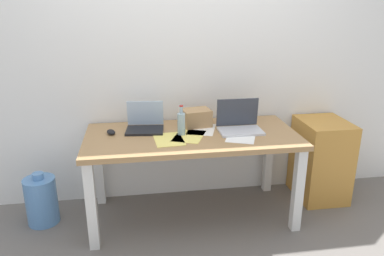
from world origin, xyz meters
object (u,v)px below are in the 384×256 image
cardboard_box (196,118)px  filing_cabinet (321,159)px  laptop_right (239,124)px  beer_bottle (181,123)px  desk (192,145)px  laptop_left (145,124)px  water_cooler_jug (42,200)px  computer_mouse (111,132)px

cardboard_box → filing_cabinet: 1.20m
laptop_right → cardboard_box: (-0.32, 0.17, 0.02)m
laptop_right → beer_bottle: laptop_right is taller
desk → laptop_left: (-0.36, 0.16, 0.14)m
desk → water_cooler_jug: size_ratio=3.79×
desk → laptop_left: bearing=156.3°
desk → computer_mouse: 0.64m
water_cooler_jug → filing_cabinet: filing_cabinet is taller
laptop_right → computer_mouse: laptop_right is taller
laptop_right → filing_cabinet: laptop_right is taller
cardboard_box → laptop_left: bearing=-175.3°
cardboard_box → filing_cabinet: (1.12, -0.04, -0.43)m
beer_bottle → computer_mouse: 0.55m
laptop_left → desk: bearing=-23.7°
beer_bottle → water_cooler_jug: bearing=176.1°
computer_mouse → water_cooler_jug: size_ratio=0.23×
desk → water_cooler_jug: bearing=176.3°
laptop_right → beer_bottle: (-0.47, -0.03, 0.04)m
water_cooler_jug → laptop_right: bearing=-1.8°
laptop_left → beer_bottle: (0.27, -0.16, 0.05)m
beer_bottle → filing_cabinet: beer_bottle is taller
desk → beer_bottle: bearing=179.1°
laptop_left → laptop_right: (0.74, -0.13, 0.01)m
beer_bottle → laptop_left: bearing=150.5°
computer_mouse → water_cooler_jug: (-0.58, -0.02, -0.54)m
cardboard_box → water_cooler_jug: size_ratio=0.51×
laptop_right → computer_mouse: 1.01m
beer_bottle → computer_mouse: beer_bottle is taller
desk → water_cooler_jug: 1.28m
desk → laptop_right: bearing=3.9°
laptop_right → filing_cabinet: bearing=8.7°
laptop_left → filing_cabinet: 1.60m
laptop_left → beer_bottle: 0.32m
laptop_right → computer_mouse: size_ratio=3.41×
laptop_right → computer_mouse: bearing=176.1°
beer_bottle → filing_cabinet: bearing=6.7°
laptop_right → cardboard_box: bearing=152.7°
laptop_left → cardboard_box: size_ratio=1.42×
cardboard_box → filing_cabinet: size_ratio=0.31×
desk → water_cooler_jug: (-1.20, 0.08, -0.43)m
laptop_right → computer_mouse: (-1.01, 0.07, -0.04)m
laptop_left → water_cooler_jug: size_ratio=0.72×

